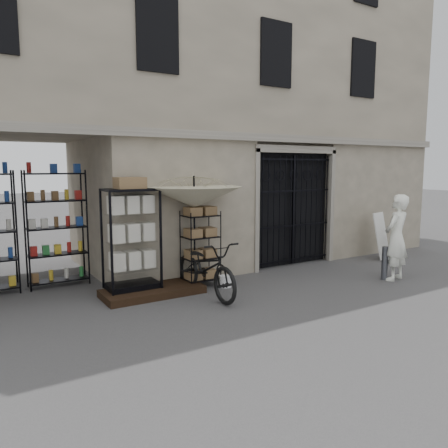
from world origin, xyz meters
TOP-DOWN VIEW (x-y plane):
  - ground at (0.00, 0.00)m, footprint 80.00×80.00m
  - main_building at (0.00, 4.00)m, footprint 14.00×4.00m
  - shop_recess at (-4.50, 2.80)m, footprint 3.00×1.70m
  - shop_shelving at (-4.55, 3.30)m, footprint 2.70×0.50m
  - iron_gate at (1.75, 2.28)m, footprint 2.50×0.21m
  - step_platform at (-2.40, 1.55)m, footprint 2.00×0.90m
  - display_cabinet at (-2.75, 1.74)m, footprint 1.01×0.64m
  - wire_rack at (-1.23, 1.66)m, footprint 0.79×0.63m
  - market_umbrella at (-1.39, 1.63)m, footprint 1.93×1.97m
  - white_bucket at (-0.84, 1.28)m, footprint 0.26×0.26m
  - bicycle at (-1.49, 0.96)m, footprint 0.78×1.15m
  - steel_bollard at (2.58, -0.12)m, footprint 0.18×0.18m
  - shopkeeper at (2.77, -0.24)m, footprint 1.18×2.07m
  - easel_sign at (4.44, 1.24)m, footprint 0.77×0.84m

SIDE VIEW (x-z plane):
  - ground at x=0.00m, z-range 0.00..0.00m
  - bicycle at x=-1.49m, z-range -1.08..1.08m
  - shopkeeper at x=2.77m, z-range -0.23..0.23m
  - step_platform at x=-2.40m, z-range 0.00..0.15m
  - white_bucket at x=-0.84m, z-range 0.00..0.25m
  - steel_bollard at x=2.58m, z-range 0.00..0.77m
  - easel_sign at x=4.44m, z-range 0.02..1.30m
  - wire_rack at x=-1.23m, z-range -0.02..1.61m
  - display_cabinet at x=-2.75m, z-range -0.03..2.13m
  - shop_shelving at x=-4.55m, z-range 0.00..2.50m
  - iron_gate at x=1.75m, z-range 0.00..3.00m
  - shop_recess at x=-4.50m, z-range 0.00..3.00m
  - market_umbrella at x=-1.39m, z-range 0.63..3.48m
  - main_building at x=0.00m, z-range 0.00..9.00m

